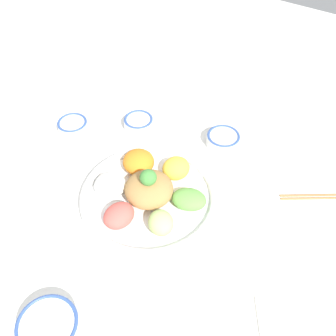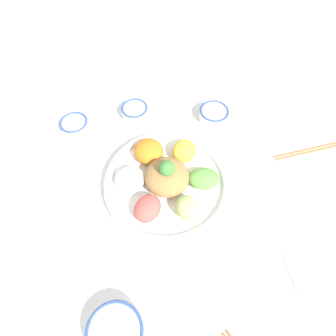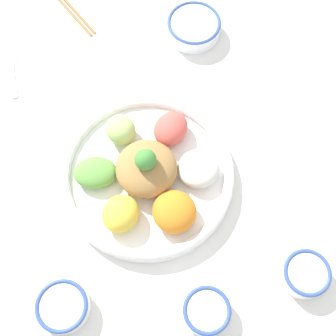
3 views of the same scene
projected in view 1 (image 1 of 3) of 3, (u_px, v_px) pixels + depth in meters
name	position (u px, v px, depth m)	size (l,w,h in m)	color
ground_plane	(148.00, 199.00, 0.97)	(2.40, 2.40, 0.00)	white
salad_platter	(149.00, 194.00, 0.94)	(0.33, 0.33, 0.11)	white
sauce_bowl_red	(223.00, 139.00, 1.08)	(0.09, 0.09, 0.04)	white
rice_bowl_blue	(139.00, 123.00, 1.13)	(0.08, 0.08, 0.04)	white
sauce_bowl_dark	(73.00, 126.00, 1.12)	(0.08, 0.08, 0.04)	white
rice_bowl_plain	(48.00, 327.00, 0.74)	(0.12, 0.12, 0.04)	white
chopsticks_pair_far	(321.00, 196.00, 0.97)	(0.18, 0.13, 0.01)	#9E6B3D
serving_spoon_extra	(172.00, 92.00, 1.26)	(0.06, 0.13, 0.01)	beige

